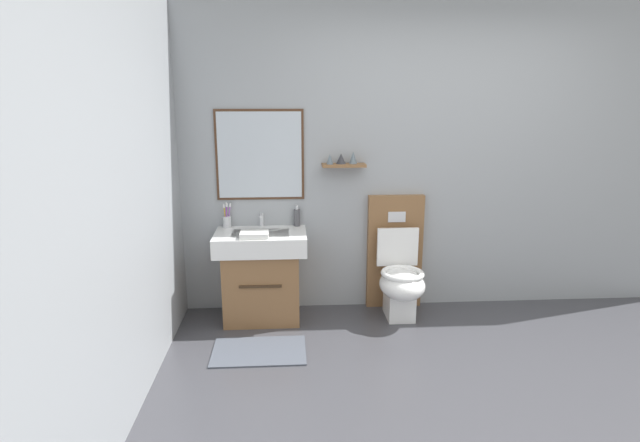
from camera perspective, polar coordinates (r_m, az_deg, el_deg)
name	(u,v)px	position (r m, az deg, el deg)	size (l,w,h in m)	color
ground_plane	(516,429)	(3.35, 21.13, -21.00)	(5.82, 4.93, 0.10)	#3D3D42
wall_back	(436,158)	(4.49, 12.96, 6.91)	(4.62, 0.27, 2.61)	#999EA3
wall_left	(90,204)	(2.70, -24.42, 1.73)	(0.12, 3.73, 2.61)	#999EA3
bath_mat	(259,351)	(3.85, -6.86, -14.33)	(0.68, 0.44, 0.01)	#474C56
vanity_sink_left	(262,273)	(4.25, -6.57, -5.79)	(0.74, 0.52, 0.75)	brown
tap_on_left_sink	(261,218)	(4.31, -6.60, 0.30)	(0.03, 0.13, 0.11)	silver
toilet	(398,271)	(4.36, 8.79, -5.63)	(0.48, 0.63, 1.00)	brown
toothbrush_cup	(227,220)	(4.33, -10.44, 0.08)	(0.08, 0.07, 0.21)	silver
soap_dispenser	(297,217)	(4.30, -2.61, 0.42)	(0.06, 0.06, 0.18)	#4C4C51
folded_hand_towel	(254,235)	(3.99, -7.40, -1.54)	(0.22, 0.16, 0.04)	white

